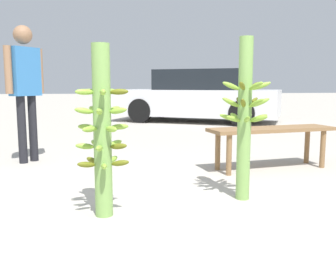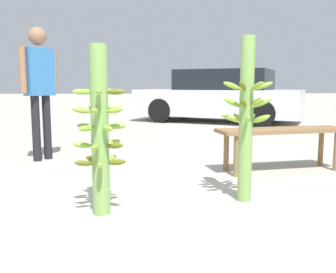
{
  "view_description": "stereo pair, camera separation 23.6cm",
  "coord_description": "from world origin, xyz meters",
  "px_view_note": "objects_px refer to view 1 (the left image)",
  "views": [
    {
      "loc": [
        -0.45,
        -2.5,
        0.97
      ],
      "look_at": [
        0.03,
        0.49,
        0.55
      ],
      "focal_mm": 40.0,
      "sensor_mm": 36.0,
      "label": 1
    },
    {
      "loc": [
        -0.21,
        -2.53,
        0.97
      ],
      "look_at": [
        0.03,
        0.49,
        0.55
      ],
      "focal_mm": 40.0,
      "sensor_mm": 36.0,
      "label": 2
    }
  ],
  "objects_px": {
    "vendor_person": "(25,80)",
    "parked_car": "(199,97)",
    "market_bench": "(271,134)",
    "banana_stalk_center": "(244,116)",
    "banana_stalk_left": "(102,131)"
  },
  "relations": [
    {
      "from": "vendor_person",
      "to": "parked_car",
      "type": "bearing_deg",
      "value": 4.21
    },
    {
      "from": "market_bench",
      "to": "parked_car",
      "type": "bearing_deg",
      "value": 75.87
    },
    {
      "from": "banana_stalk_center",
      "to": "market_bench",
      "type": "distance_m",
      "value": 1.32
    },
    {
      "from": "banana_stalk_left",
      "to": "vendor_person",
      "type": "relative_size",
      "value": 0.75
    },
    {
      "from": "market_bench",
      "to": "vendor_person",
      "type": "bearing_deg",
      "value": 154.55
    },
    {
      "from": "vendor_person",
      "to": "market_bench",
      "type": "relative_size",
      "value": 1.1
    },
    {
      "from": "market_bench",
      "to": "banana_stalk_center",
      "type": "bearing_deg",
      "value": -133.42
    },
    {
      "from": "banana_stalk_center",
      "to": "parked_car",
      "type": "relative_size",
      "value": 0.3
    },
    {
      "from": "vendor_person",
      "to": "market_bench",
      "type": "bearing_deg",
      "value": -67.26
    },
    {
      "from": "banana_stalk_center",
      "to": "parked_car",
      "type": "xyz_separation_m",
      "value": [
        1.25,
        6.7,
        -0.06
      ]
    },
    {
      "from": "banana_stalk_left",
      "to": "vendor_person",
      "type": "height_order",
      "value": "vendor_person"
    },
    {
      "from": "banana_stalk_center",
      "to": "vendor_person",
      "type": "distance_m",
      "value": 2.87
    },
    {
      "from": "banana_stalk_left",
      "to": "banana_stalk_center",
      "type": "xyz_separation_m",
      "value": [
        1.16,
        0.23,
        0.08
      ]
    },
    {
      "from": "banana_stalk_center",
      "to": "market_bench",
      "type": "height_order",
      "value": "banana_stalk_center"
    },
    {
      "from": "market_bench",
      "to": "parked_car",
      "type": "distance_m",
      "value": 5.68
    }
  ]
}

